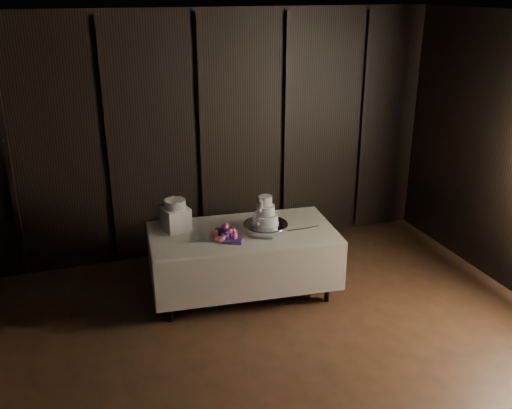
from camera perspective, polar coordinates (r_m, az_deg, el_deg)
The scene contains 8 objects.
room at distance 3.89m, azimuth 6.85°, elevation -5.50°, with size 6.08×7.08×3.08m.
display_table at distance 6.27m, azimuth -1.30°, elevation -5.56°, with size 2.08×1.22×0.76m.
cake_stand at distance 6.10m, azimuth 0.96°, elevation -2.33°, with size 0.48×0.48×0.09m, color silver.
wedding_cake at distance 6.02m, azimuth 0.80°, elevation -0.92°, with size 0.31×0.27×0.32m.
bouquet at distance 5.93m, azimuth -3.13°, elevation -2.84°, with size 0.31×0.41×0.20m, color #E55089, non-canonical shape.
box_pedestal at distance 6.18m, azimuth -8.03°, elevation -1.42°, with size 0.26×0.26×0.25m, color white.
small_cake at distance 6.12m, azimuth -8.11°, elevation 0.06°, with size 0.23×0.23×0.09m, color white.
cake_knife at distance 6.18m, azimuth 4.34°, elevation -2.49°, with size 0.37×0.02×0.01m, color silver.
Camera 1 is at (-1.55, -3.12, 3.24)m, focal length 40.00 mm.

